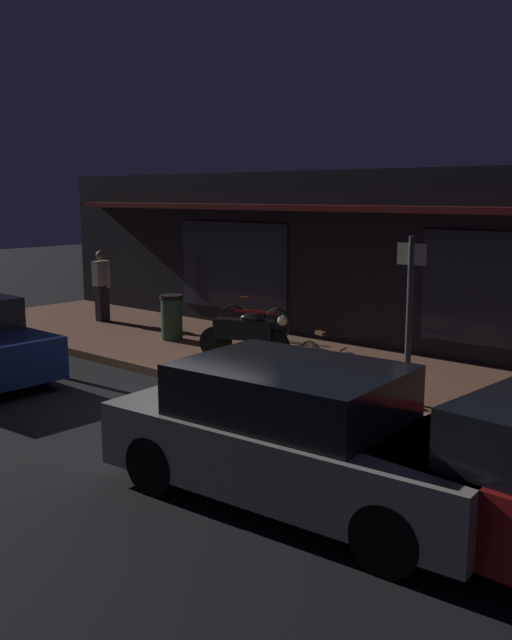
{
  "coord_description": "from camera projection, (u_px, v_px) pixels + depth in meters",
  "views": [
    {
      "loc": [
        7.75,
        -6.76,
        3.12
      ],
      "look_at": [
        -0.24,
        2.4,
        0.95
      ],
      "focal_mm": 39.59,
      "sensor_mm": 36.0,
      "label": 1
    }
  ],
  "objects": [
    {
      "name": "sign_post",
      "position": [
        409.0,
        310.0,
        9.93
      ],
      "size": [
        0.44,
        0.09,
        2.4
      ],
      "color": "#47474C",
      "rests_on": "sidewalk_slab"
    },
    {
      "name": "motorcycle",
      "position": [
        246.0,
        334.0,
        12.67
      ],
      "size": [
        1.62,
        0.83,
        0.97
      ],
      "color": "black",
      "rests_on": "sidewalk_slab"
    },
    {
      "name": "person_photographer",
      "position": [
        102.0,
        284.0,
        16.63
      ],
      "size": [
        0.61,
        0.38,
        1.67
      ],
      "color": "#28232D",
      "rests_on": "sidewalk_slab"
    },
    {
      "name": "ground_plane",
      "position": [
        163.0,
        405.0,
        10.58
      ],
      "size": [
        60.0,
        60.0,
        0.0
      ],
      "primitive_type": "plane",
      "color": "black"
    },
    {
      "name": "trash_bin",
      "position": [
        172.0,
        317.0,
        14.56
      ],
      "size": [
        0.48,
        0.48,
        0.93
      ],
      "color": "#2D4C33",
      "rests_on": "sidewalk_slab"
    },
    {
      "name": "parked_car_far",
      "position": [
        299.0,
        434.0,
        7.2
      ],
      "size": [
        4.22,
        2.07,
        1.42
      ],
      "color": "black",
      "rests_on": "ground_plane"
    },
    {
      "name": "storefront_building",
      "position": [
        387.0,
        257.0,
        15.0
      ],
      "size": [
        18.0,
        3.3,
        3.6
      ],
      "color": "black",
      "rests_on": "ground_plane"
    },
    {
      "name": "bicycle_parked",
      "position": [
        330.0,
        365.0,
        10.94
      ],
      "size": [
        1.6,
        0.59,
        0.91
      ],
      "color": "black",
      "rests_on": "sidewalk_slab"
    },
    {
      "name": "sidewalk_slab",
      "position": [
        287.0,
        365.0,
        12.79
      ],
      "size": [
        18.0,
        4.0,
        0.15
      ],
      "primitive_type": "cube",
      "color": "brown",
      "rests_on": "ground_plane"
    },
    {
      "name": "bicycle_extra",
      "position": [
        255.0,
        321.0,
        14.77
      ],
      "size": [
        1.6,
        0.58,
        0.91
      ],
      "color": "black",
      "rests_on": "sidewalk_slab"
    }
  ]
}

